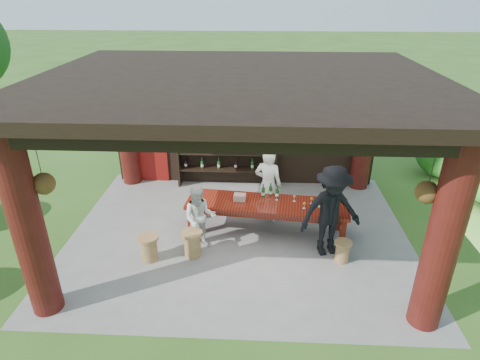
{
  "coord_description": "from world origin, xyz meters",
  "views": [
    {
      "loc": [
        0.39,
        -7.48,
        4.98
      ],
      "look_at": [
        0.0,
        0.4,
        1.15
      ],
      "focal_mm": 30.0,
      "sensor_mm": 36.0,
      "label": 1
    }
  ],
  "objects_px": {
    "tasting_table": "(267,207)",
    "stool_far_left": "(149,247)",
    "stool_near_left": "(192,243)",
    "host": "(268,185)",
    "guest_man": "(331,212)",
    "stool_near_right": "(342,251)",
    "guest_woman": "(200,218)",
    "napkin_basket": "(240,197)",
    "wine_shelf": "(227,145)"
  },
  "relations": [
    {
      "from": "tasting_table",
      "to": "host",
      "type": "distance_m",
      "value": 0.64
    },
    {
      "from": "host",
      "to": "napkin_basket",
      "type": "distance_m",
      "value": 0.8
    },
    {
      "from": "stool_near_left",
      "to": "tasting_table",
      "type": "bearing_deg",
      "value": 32.14
    },
    {
      "from": "tasting_table",
      "to": "stool_near_right",
      "type": "height_order",
      "value": "tasting_table"
    },
    {
      "from": "guest_woman",
      "to": "napkin_basket",
      "type": "height_order",
      "value": "guest_woman"
    },
    {
      "from": "wine_shelf",
      "to": "guest_woman",
      "type": "distance_m",
      "value": 2.99
    },
    {
      "from": "wine_shelf",
      "to": "stool_far_left",
      "type": "height_order",
      "value": "wine_shelf"
    },
    {
      "from": "stool_near_right",
      "to": "guest_woman",
      "type": "distance_m",
      "value": 2.94
    },
    {
      "from": "wine_shelf",
      "to": "host",
      "type": "height_order",
      "value": "wine_shelf"
    },
    {
      "from": "stool_near_left",
      "to": "guest_man",
      "type": "xyz_separation_m",
      "value": [
        2.75,
        0.25,
        0.67
      ]
    },
    {
      "from": "tasting_table",
      "to": "stool_near_left",
      "type": "height_order",
      "value": "tasting_table"
    },
    {
      "from": "wine_shelf",
      "to": "stool_near_left",
      "type": "height_order",
      "value": "wine_shelf"
    },
    {
      "from": "stool_far_left",
      "to": "guest_woman",
      "type": "distance_m",
      "value": 1.16
    },
    {
      "from": "guest_woman",
      "to": "stool_near_left",
      "type": "bearing_deg",
      "value": -118.31
    },
    {
      "from": "stool_far_left",
      "to": "guest_woman",
      "type": "relative_size",
      "value": 0.39
    },
    {
      "from": "guest_man",
      "to": "napkin_basket",
      "type": "xyz_separation_m",
      "value": [
        -1.84,
        0.78,
        -0.15
      ]
    },
    {
      "from": "guest_woman",
      "to": "stool_near_right",
      "type": "bearing_deg",
      "value": -15.17
    },
    {
      "from": "napkin_basket",
      "to": "wine_shelf",
      "type": "bearing_deg",
      "value": 101.55
    },
    {
      "from": "stool_far_left",
      "to": "guest_man",
      "type": "height_order",
      "value": "guest_man"
    },
    {
      "from": "stool_near_right",
      "to": "host",
      "type": "relative_size",
      "value": 0.26
    },
    {
      "from": "wine_shelf",
      "to": "stool_far_left",
      "type": "distance_m",
      "value": 3.78
    },
    {
      "from": "wine_shelf",
      "to": "host",
      "type": "bearing_deg",
      "value": -58.03
    },
    {
      "from": "guest_man",
      "to": "wine_shelf",
      "type": "bearing_deg",
      "value": 112.3
    },
    {
      "from": "tasting_table",
      "to": "stool_far_left",
      "type": "relative_size",
      "value": 6.54
    },
    {
      "from": "wine_shelf",
      "to": "guest_man",
      "type": "height_order",
      "value": "wine_shelf"
    },
    {
      "from": "tasting_table",
      "to": "napkin_basket",
      "type": "bearing_deg",
      "value": 172.17
    },
    {
      "from": "stool_near_left",
      "to": "guest_man",
      "type": "height_order",
      "value": "guest_man"
    },
    {
      "from": "tasting_table",
      "to": "guest_woman",
      "type": "height_order",
      "value": "guest_woman"
    },
    {
      "from": "host",
      "to": "guest_man",
      "type": "height_order",
      "value": "guest_man"
    },
    {
      "from": "wine_shelf",
      "to": "napkin_basket",
      "type": "xyz_separation_m",
      "value": [
        0.46,
        -2.24,
        -0.36
      ]
    },
    {
      "from": "stool_near_right",
      "to": "stool_far_left",
      "type": "xyz_separation_m",
      "value": [
        -3.85,
        -0.14,
        0.05
      ]
    },
    {
      "from": "wine_shelf",
      "to": "guest_woman",
      "type": "height_order",
      "value": "wine_shelf"
    },
    {
      "from": "wine_shelf",
      "to": "napkin_basket",
      "type": "height_order",
      "value": "wine_shelf"
    },
    {
      "from": "napkin_basket",
      "to": "stool_near_left",
      "type": "bearing_deg",
      "value": -131.56
    },
    {
      "from": "stool_near_right",
      "to": "napkin_basket",
      "type": "distance_m",
      "value": 2.42
    },
    {
      "from": "stool_near_left",
      "to": "stool_far_left",
      "type": "distance_m",
      "value": 0.86
    },
    {
      "from": "stool_far_left",
      "to": "host",
      "type": "xyz_separation_m",
      "value": [
        2.38,
        1.7,
        0.59
      ]
    },
    {
      "from": "guest_woman",
      "to": "guest_man",
      "type": "bearing_deg",
      "value": -9.74
    },
    {
      "from": "stool_near_left",
      "to": "host",
      "type": "bearing_deg",
      "value": 44.96
    },
    {
      "from": "stool_near_left",
      "to": "wine_shelf",
      "type": "bearing_deg",
      "value": 82.1
    },
    {
      "from": "stool_near_left",
      "to": "guest_woman",
      "type": "height_order",
      "value": "guest_woman"
    },
    {
      "from": "tasting_table",
      "to": "guest_man",
      "type": "xyz_separation_m",
      "value": [
        1.25,
        -0.7,
        0.33
      ]
    },
    {
      "from": "tasting_table",
      "to": "stool_far_left",
      "type": "height_order",
      "value": "tasting_table"
    },
    {
      "from": "wine_shelf",
      "to": "guest_man",
      "type": "xyz_separation_m",
      "value": [
        2.3,
        -3.02,
        -0.21
      ]
    },
    {
      "from": "wine_shelf",
      "to": "guest_man",
      "type": "relative_size",
      "value": 1.38
    },
    {
      "from": "host",
      "to": "guest_woman",
      "type": "xyz_separation_m",
      "value": [
        -1.41,
        -1.2,
        -0.18
      ]
    },
    {
      "from": "tasting_table",
      "to": "host",
      "type": "bearing_deg",
      "value": 87.05
    },
    {
      "from": "tasting_table",
      "to": "stool_near_right",
      "type": "relative_size",
      "value": 7.85
    },
    {
      "from": "tasting_table",
      "to": "stool_far_left",
      "type": "distance_m",
      "value": 2.62
    },
    {
      "from": "guest_woman",
      "to": "napkin_basket",
      "type": "distance_m",
      "value": 1.06
    }
  ]
}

